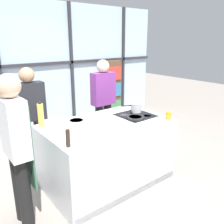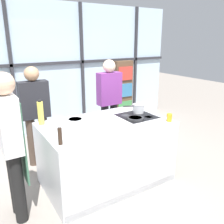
% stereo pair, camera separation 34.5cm
% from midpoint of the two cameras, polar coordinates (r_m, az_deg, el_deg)
% --- Properties ---
extents(ground_plane, '(18.00, 18.00, 0.00)m').
position_cam_midpoint_polar(ground_plane, '(3.73, -3.83, -16.06)').
color(ground_plane, gray).
extents(back_window_wall, '(6.40, 0.10, 2.80)m').
position_cam_midpoint_polar(back_window_wall, '(5.33, -19.09, 9.40)').
color(back_window_wall, silver).
rests_on(back_window_wall, ground_plane).
extents(bookshelf, '(0.49, 0.19, 1.52)m').
position_cam_midpoint_polar(bookshelf, '(6.13, -1.50, 5.14)').
color(bookshelf, brown).
rests_on(bookshelf, ground_plane).
extents(demo_island, '(1.77, 1.07, 0.92)m').
position_cam_midpoint_polar(demo_island, '(3.50, -3.96, -9.74)').
color(demo_island, silver).
rests_on(demo_island, ground_plane).
extents(chef, '(0.24, 0.43, 1.73)m').
position_cam_midpoint_polar(chef, '(2.76, -25.38, -7.08)').
color(chef, black).
rests_on(chef, ground_plane).
extents(spectator_far_left, '(0.45, 0.23, 1.64)m').
position_cam_midpoint_polar(spectator_far_left, '(3.96, -21.37, -0.40)').
color(spectator_far_left, '#47382D').
rests_on(spectator_far_left, ground_plane).
extents(spectator_center_left, '(0.45, 0.24, 1.68)m').
position_cam_midpoint_polar(spectator_center_left, '(4.52, -4.30, 3.19)').
color(spectator_center_left, black).
rests_on(spectator_center_left, ground_plane).
extents(frying_pan, '(0.29, 0.40, 0.04)m').
position_cam_midpoint_polar(frying_pan, '(3.46, 2.78, -1.36)').
color(frying_pan, '#232326').
rests_on(frying_pan, demo_island).
extents(saucepan, '(0.32, 0.19, 0.14)m').
position_cam_midpoint_polar(saucepan, '(3.78, 3.18, 1.06)').
color(saucepan, silver).
rests_on(saucepan, demo_island).
extents(white_plate, '(0.27, 0.27, 0.01)m').
position_cam_midpoint_polar(white_plate, '(3.07, -9.58, -4.37)').
color(white_plate, white).
rests_on(white_plate, demo_island).
extents(mixing_bowl, '(0.22, 0.22, 0.07)m').
position_cam_midpoint_polar(mixing_bowl, '(3.28, -11.55, -2.47)').
color(mixing_bowl, silver).
rests_on(mixing_bowl, demo_island).
extents(oil_bottle, '(0.08, 0.08, 0.34)m').
position_cam_midpoint_polar(oil_bottle, '(3.29, -19.68, -0.77)').
color(oil_bottle, '#E0CC4C').
rests_on(oil_bottle, demo_island).
extents(pepper_grinder, '(0.05, 0.05, 0.22)m').
position_cam_midpoint_polar(pepper_grinder, '(2.63, -14.31, -6.12)').
color(pepper_grinder, '#332319').
rests_on(pepper_grinder, demo_island).
extents(juice_glass_near, '(0.07, 0.07, 0.11)m').
position_cam_midpoint_polar(juice_glass_near, '(3.48, 10.74, -0.93)').
color(juice_glass_near, orange).
rests_on(juice_glass_near, demo_island).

